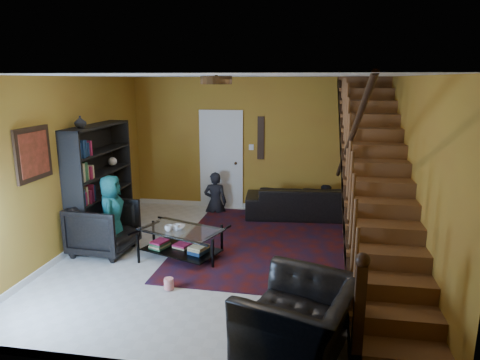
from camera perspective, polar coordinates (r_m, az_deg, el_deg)
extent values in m
plane|color=beige|center=(6.84, -1.39, -10.44)|extent=(5.50, 5.50, 0.00)
plane|color=olive|center=(9.08, 1.85, 4.72)|extent=(5.20, 0.00, 5.20)
plane|color=olive|center=(3.85, -9.33, -7.46)|extent=(5.20, 0.00, 5.20)
plane|color=olive|center=(7.35, -21.79, 1.74)|extent=(0.00, 5.50, 5.50)
plane|color=olive|center=(6.45, 21.87, 0.22)|extent=(0.00, 5.50, 5.50)
plane|color=white|center=(6.26, -1.54, 13.73)|extent=(5.50, 5.50, 0.00)
cube|color=silver|center=(9.36, 1.78, -3.49)|extent=(5.20, 0.02, 0.10)
cube|color=silver|center=(7.71, -20.86, -8.14)|extent=(0.02, 5.50, 0.10)
cube|color=olive|center=(6.38, 17.64, -0.31)|extent=(0.95, 4.92, 2.83)
cube|color=black|center=(6.31, 13.60, 0.55)|extent=(0.04, 5.02, 3.02)
cylinder|color=black|center=(6.23, 14.10, 4.58)|extent=(0.07, 4.20, 2.44)
cube|color=black|center=(4.37, 15.52, -17.45)|extent=(0.10, 0.10, 1.10)
cube|color=black|center=(7.85, -18.09, -0.28)|extent=(0.35, 1.80, 2.00)
cube|color=black|center=(8.00, -17.78, -4.46)|extent=(0.35, 1.72, 0.03)
cube|color=black|center=(7.81, -18.17, 0.86)|extent=(0.35, 1.72, 0.03)
cube|color=silver|center=(9.23, -2.50, 2.50)|extent=(0.82, 0.05, 2.05)
cube|color=maroon|center=(6.54, -25.86, 3.14)|extent=(0.04, 0.74, 0.74)
cube|color=black|center=(9.02, 2.79, 5.62)|extent=(0.14, 0.03, 0.90)
cylinder|color=#3F2814|center=(5.48, -3.17, 13.15)|extent=(0.40, 0.40, 0.10)
cube|color=#440F0C|center=(7.41, 4.59, -8.47)|extent=(3.26, 3.70, 0.02)
imported|color=black|center=(8.79, 8.21, -2.86)|extent=(2.31, 1.07, 0.66)
imported|color=black|center=(7.27, -17.70, -6.10)|extent=(0.97, 0.95, 0.83)
imported|color=black|center=(4.56, 7.80, -18.11)|extent=(1.35, 1.45, 0.77)
imported|color=black|center=(9.08, -3.30, -3.00)|extent=(0.50, 0.35, 1.32)
imported|color=black|center=(8.90, 11.08, -4.17)|extent=(0.60, 0.49, 1.14)
imported|color=#1C6B69|center=(7.26, -16.70, -4.28)|extent=(0.52, 0.68, 1.26)
cube|color=black|center=(6.78, -13.42, -8.92)|extent=(0.04, 0.04, 0.46)
cube|color=black|center=(6.44, -3.66, -9.80)|extent=(0.04, 0.04, 0.46)
cube|color=black|center=(7.35, -11.45, -7.06)|extent=(0.04, 0.04, 0.46)
cube|color=black|center=(7.03, -2.44, -7.75)|extent=(0.04, 0.04, 0.46)
cube|color=black|center=(6.91, -7.80, -9.19)|extent=(1.32, 1.02, 0.02)
cube|color=silver|center=(6.79, -7.89, -6.56)|extent=(1.40, 1.10, 0.02)
imported|color=#999999|center=(6.71, -9.48, -6.37)|extent=(0.16, 0.16, 0.10)
imported|color=#999999|center=(6.73, -8.44, -6.26)|extent=(0.13, 0.13, 0.10)
imported|color=#999999|center=(6.79, -8.25, -6.27)|extent=(0.24, 0.24, 0.05)
imported|color=#999999|center=(7.24, -20.53, 7.26)|extent=(0.18, 0.18, 0.19)
cylinder|color=red|center=(5.94, -9.47, -13.47)|extent=(0.15, 0.15, 0.15)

